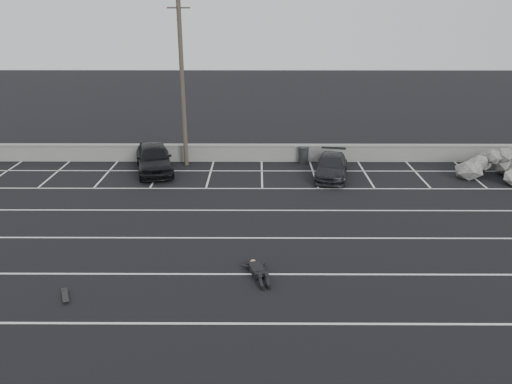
{
  "coord_description": "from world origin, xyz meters",
  "views": [
    {
      "loc": [
        0.78,
        -15.89,
        9.19
      ],
      "look_at": [
        0.68,
        5.83,
        1.0
      ],
      "focal_mm": 35.0,
      "sensor_mm": 36.0,
      "label": 1
    }
  ],
  "objects_px": {
    "car_right": "(331,166)",
    "trash_bin": "(304,155)",
    "utility_pole": "(182,84)",
    "skateboard": "(65,296)",
    "person": "(257,266)",
    "car_left": "(154,158)"
  },
  "relations": [
    {
      "from": "trash_bin",
      "to": "person",
      "type": "distance_m",
      "value": 13.74
    },
    {
      "from": "skateboard",
      "to": "person",
      "type": "bearing_deg",
      "value": -8.36
    },
    {
      "from": "person",
      "to": "trash_bin",
      "type": "bearing_deg",
      "value": 62.77
    },
    {
      "from": "car_right",
      "to": "utility_pole",
      "type": "relative_size",
      "value": 0.44
    },
    {
      "from": "utility_pole",
      "to": "skateboard",
      "type": "distance_m",
      "value": 15.68
    },
    {
      "from": "utility_pole",
      "to": "person",
      "type": "relative_size",
      "value": 3.69
    },
    {
      "from": "car_left",
      "to": "utility_pole",
      "type": "height_order",
      "value": "utility_pole"
    },
    {
      "from": "utility_pole",
      "to": "car_left",
      "type": "bearing_deg",
      "value": -141.59
    },
    {
      "from": "car_left",
      "to": "utility_pole",
      "type": "xyz_separation_m",
      "value": [
        1.68,
        1.34,
        4.06
      ]
    },
    {
      "from": "utility_pole",
      "to": "skateboard",
      "type": "height_order",
      "value": "utility_pole"
    },
    {
      "from": "car_right",
      "to": "person",
      "type": "xyz_separation_m",
      "value": [
        -4.2,
        -10.81,
        -0.37
      ]
    },
    {
      "from": "car_left",
      "to": "car_right",
      "type": "relative_size",
      "value": 1.15
    },
    {
      "from": "trash_bin",
      "to": "car_right",
      "type": "bearing_deg",
      "value": -62.9
    },
    {
      "from": "skateboard",
      "to": "utility_pole",
      "type": "bearing_deg",
      "value": 58.47
    },
    {
      "from": "person",
      "to": "skateboard",
      "type": "height_order",
      "value": "person"
    },
    {
      "from": "utility_pole",
      "to": "trash_bin",
      "type": "distance_m",
      "value": 8.42
    },
    {
      "from": "car_right",
      "to": "person",
      "type": "bearing_deg",
      "value": -100.35
    },
    {
      "from": "car_right",
      "to": "utility_pole",
      "type": "bearing_deg",
      "value": 176.22
    },
    {
      "from": "car_left",
      "to": "person",
      "type": "bearing_deg",
      "value": -77.73
    },
    {
      "from": "utility_pole",
      "to": "person",
      "type": "height_order",
      "value": "utility_pole"
    },
    {
      "from": "trash_bin",
      "to": "person",
      "type": "height_order",
      "value": "trash_bin"
    },
    {
      "from": "car_right",
      "to": "trash_bin",
      "type": "distance_m",
      "value": 2.96
    }
  ]
}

